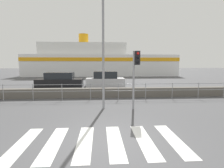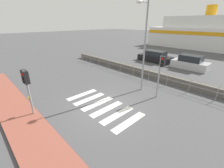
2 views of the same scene
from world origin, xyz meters
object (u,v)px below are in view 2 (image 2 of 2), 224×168
object	(u,v)px
traffic_light_far	(161,68)
streetlamp	(143,39)
ferry_boat	(222,36)
parked_car_black	(155,57)
traffic_light_near	(26,81)
parked_car_silver	(190,63)

from	to	relation	value
traffic_light_far	streetlamp	world-z (taller)	streetlamp
ferry_boat	parked_car_black	distance (m)	16.85
streetlamp	parked_car_black	bearing A→B (deg)	114.94
traffic_light_near	parked_car_black	world-z (taller)	traffic_light_near
ferry_boat	parked_car_black	size ratio (longest dim) A/B	6.20
traffic_light_near	streetlamp	bearing A→B (deg)	73.18
traffic_light_near	parked_car_black	distance (m)	16.28
traffic_light_near	parked_car_black	size ratio (longest dim) A/B	0.60
streetlamp	parked_car_silver	world-z (taller)	streetlamp
traffic_light_far	streetlamp	size ratio (longest dim) A/B	0.47
parked_car_black	traffic_light_far	bearing A→B (deg)	-57.40
traffic_light_far	parked_car_black	world-z (taller)	traffic_light_far
traffic_light_near	streetlamp	xyz separation A→B (m)	(2.15, 7.12, 1.79)
ferry_boat	parked_car_silver	size ratio (longest dim) A/B	7.24
traffic_light_far	parked_car_black	distance (m)	10.84
traffic_light_near	traffic_light_far	xyz separation A→B (m)	(3.76, 7.05, 0.07)
parked_car_black	parked_car_silver	bearing A→B (deg)	-0.00
streetlamp	traffic_light_near	bearing A→B (deg)	-106.82
ferry_boat	parked_car_silver	world-z (taller)	ferry_boat
traffic_light_near	parked_car_silver	distance (m)	16.35
parked_car_silver	parked_car_black	bearing A→B (deg)	180.00
streetlamp	ferry_boat	distance (m)	25.35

